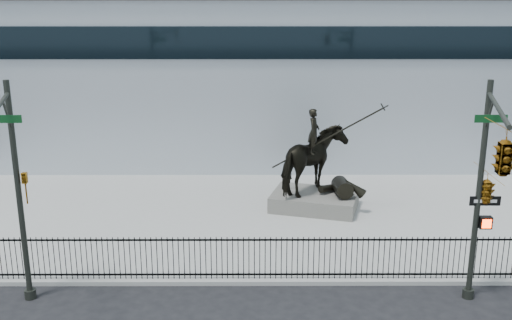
{
  "coord_description": "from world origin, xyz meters",
  "views": [
    {
      "loc": [
        0.16,
        -17.02,
        9.47
      ],
      "look_at": [
        0.23,
        6.0,
        2.95
      ],
      "focal_mm": 42.0,
      "sensor_mm": 36.0,
      "label": 1
    }
  ],
  "objects_px": {
    "equestrian_statue": "(317,162)",
    "traffic_signal_right": "(494,173)",
    "statue_plinth": "(314,201)",
    "traffic_signal_left": "(15,187)"
  },
  "relations": [
    {
      "from": "equestrian_statue",
      "to": "traffic_signal_right",
      "type": "bearing_deg",
      "value": -54.65
    },
    {
      "from": "traffic_signal_left",
      "to": "traffic_signal_right",
      "type": "relative_size",
      "value": 1.0
    },
    {
      "from": "statue_plinth",
      "to": "traffic_signal_left",
      "type": "height_order",
      "value": "traffic_signal_left"
    },
    {
      "from": "statue_plinth",
      "to": "equestrian_statue",
      "type": "bearing_deg",
      "value": 0.0
    },
    {
      "from": "equestrian_statue",
      "to": "traffic_signal_right",
      "type": "xyz_separation_m",
      "value": [
        3.57,
        -10.0,
        2.57
      ]
    },
    {
      "from": "statue_plinth",
      "to": "equestrian_statue",
      "type": "xyz_separation_m",
      "value": [
        0.07,
        -0.02,
        1.79
      ]
    },
    {
      "from": "statue_plinth",
      "to": "traffic_signal_right",
      "type": "bearing_deg",
      "value": -54.34
    },
    {
      "from": "statue_plinth",
      "to": "equestrian_statue",
      "type": "relative_size",
      "value": 0.81
    },
    {
      "from": "equestrian_statue",
      "to": "traffic_signal_left",
      "type": "height_order",
      "value": "traffic_signal_left"
    },
    {
      "from": "statue_plinth",
      "to": "traffic_signal_right",
      "type": "height_order",
      "value": "traffic_signal_right"
    }
  ]
}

